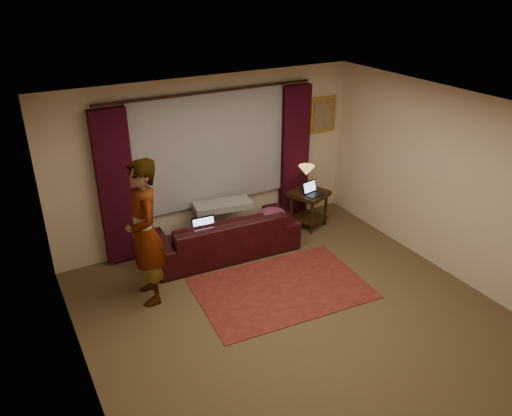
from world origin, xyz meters
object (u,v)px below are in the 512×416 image
Objects in this scene: tiffany_lamp at (306,178)px; laptop_table at (314,189)px; laptop_sofa at (207,229)px; person at (145,233)px; end_table at (308,209)px; sofa at (223,226)px.

tiffany_lamp is 1.33× the size of laptop_table.
person is at bearing -155.04° from laptop_sofa.
tiffany_lamp is (2.00, 0.41, 0.26)m from laptop_sofa.
laptop_sofa is 0.62× the size of end_table.
end_table is at bearing 107.20° from person.
person is (-3.01, -0.81, 0.14)m from tiffany_lamp.
end_table is (2.00, 0.30, -0.27)m from laptop_sofa.
sofa is 3.58× the size of end_table.
laptop_table is at bearing -91.30° from tiffany_lamp.
laptop_sofa is 0.20× the size of person.
end_table is at bearing -89.15° from tiffany_lamp.
sofa is at bearing 32.07° from laptop_sofa.
person is at bearing 178.09° from laptop_table.
sofa reaches higher than end_table.
sofa is 5.76× the size of laptop_sofa.
laptop_sofa is at bearing -168.38° from tiffany_lamp.
person reaches higher than end_table.
person is (-1.36, -0.58, 0.52)m from sofa.
laptop_table is at bearing -177.30° from sofa.
laptop_sofa is 2.01m from laptop_table.
laptop_sofa is at bearing 172.24° from laptop_table.
person reaches higher than tiffany_lamp.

